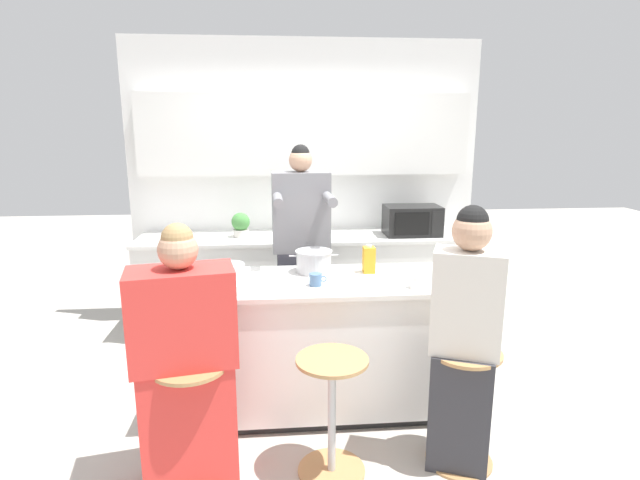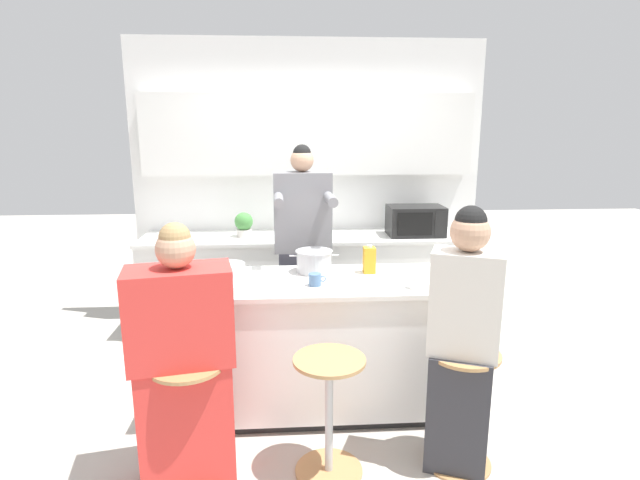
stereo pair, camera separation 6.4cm
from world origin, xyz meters
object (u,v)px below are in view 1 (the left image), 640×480
at_px(coffee_cup_near, 316,280).
at_px(person_seated_near, 464,350).
at_px(bar_stool_center, 332,409).
at_px(cooking_pot, 314,261).
at_px(microwave, 412,220).
at_px(kitchen_island, 321,344).
at_px(potted_plant, 241,224).
at_px(fruit_bowl, 225,290).
at_px(juice_carton, 369,260).
at_px(bar_stool_leftmost, 193,417).
at_px(person_wrapped_blanket, 186,366).
at_px(coffee_cup_far, 415,282).
at_px(bar_stool_rightmost, 463,400).
at_px(person_cooking, 301,262).

bearing_deg(coffee_cup_near, person_seated_near, -34.92).
relative_size(bar_stool_center, cooking_pot, 2.04).
xyz_separation_m(coffee_cup_near, microwave, (1.02, 1.50, 0.08)).
bearing_deg(kitchen_island, person_seated_near, -42.30).
relative_size(kitchen_island, microwave, 3.67).
height_order(microwave, potted_plant, microwave).
relative_size(fruit_bowl, potted_plant, 0.81).
bearing_deg(coffee_cup_near, juice_carton, 33.88).
bearing_deg(coffee_cup_near, fruit_bowl, -168.33).
distance_m(bar_stool_leftmost, person_wrapped_blanket, 0.28).
bearing_deg(fruit_bowl, kitchen_island, 21.69).
distance_m(person_seated_near, fruit_bowl, 1.41).
bearing_deg(juice_carton, potted_plant, 126.69).
relative_size(person_seated_near, coffee_cup_far, 14.53).
relative_size(cooking_pot, fruit_bowl, 1.86).
xyz_separation_m(person_wrapped_blanket, person_seated_near, (1.50, -0.00, 0.03)).
bearing_deg(bar_stool_rightmost, fruit_bowl, 162.91).
bearing_deg(person_wrapped_blanket, fruit_bowl, 57.08).
bearing_deg(coffee_cup_near, person_wrapped_blanket, -143.51).
distance_m(bar_stool_center, person_cooking, 1.39).
height_order(person_seated_near, juice_carton, person_seated_near).
xyz_separation_m(kitchen_island, person_seated_near, (0.73, -0.66, 0.24)).
relative_size(kitchen_island, bar_stool_leftmost, 2.70).
xyz_separation_m(person_cooking, cooking_pot, (0.06, -0.45, 0.12)).
distance_m(person_seated_near, coffee_cup_near, 0.97).
relative_size(kitchen_island, person_seated_near, 1.24).
relative_size(kitchen_island, person_cooking, 1.06).
relative_size(kitchen_island, juice_carton, 9.59).
relative_size(kitchen_island, fruit_bowl, 10.27).
relative_size(cooking_pot, microwave, 0.67).
xyz_separation_m(coffee_cup_far, microwave, (0.41, 1.59, 0.08)).
bearing_deg(cooking_pot, person_cooking, 98.06).
bearing_deg(kitchen_island, potted_plant, 113.41).
height_order(person_seated_near, microwave, person_seated_near).
relative_size(bar_stool_leftmost, person_wrapped_blanket, 0.48).
height_order(person_cooking, fruit_bowl, person_cooking).
distance_m(kitchen_island, cooking_pot, 0.56).
distance_m(coffee_cup_far, juice_carton, 0.43).
bearing_deg(coffee_cup_near, bar_stool_rightmost, -33.72).
bearing_deg(person_wrapped_blanket, microwave, 38.70).
relative_size(cooking_pot, potted_plant, 1.50).
bearing_deg(bar_stool_center, bar_stool_rightmost, 2.08).
relative_size(person_cooking, person_seated_near, 1.17).
bearing_deg(juice_carton, bar_stool_rightmost, -62.70).
xyz_separation_m(bar_stool_rightmost, fruit_bowl, (-1.34, 0.41, 0.56)).
height_order(bar_stool_center, potted_plant, potted_plant).
xyz_separation_m(bar_stool_leftmost, person_seated_near, (1.47, 0.03, 0.31)).
height_order(kitchen_island, bar_stool_leftmost, kitchen_island).
bearing_deg(bar_stool_center, coffee_cup_far, 38.72).
relative_size(coffee_cup_near, coffee_cup_far, 1.07).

